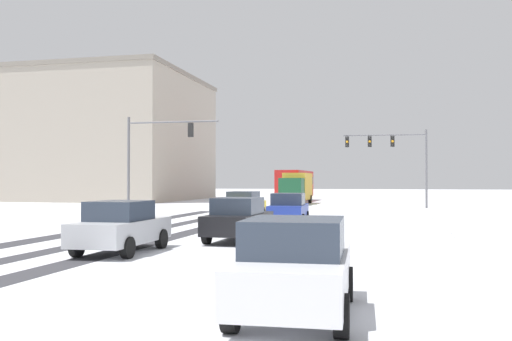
{
  "coord_description": "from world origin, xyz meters",
  "views": [
    {
      "loc": [
        6.8,
        -7.34,
        2.24
      ],
      "look_at": [
        0.0,
        21.77,
        2.8
      ],
      "focal_mm": 39.5,
      "sensor_mm": 36.0,
      "label": 1
    }
  ],
  "objects_px": {
    "traffic_signal_far_right": "(392,150)",
    "bus_oncoming": "(295,183)",
    "car_white_fifth": "(295,266)",
    "box_truck_delivery": "(296,187)",
    "car_yellow_cab_lead": "(244,205)",
    "office_building_far_left_block": "(111,138)",
    "car_silver_fourth": "(121,227)",
    "car_blue_second": "(288,209)",
    "car_black_third": "(239,219)",
    "traffic_signal_near_left": "(153,148)"
  },
  "relations": [
    {
      "from": "car_white_fifth",
      "to": "box_truck_delivery",
      "type": "xyz_separation_m",
      "value": [
        -7.11,
        44.78,
        0.82
      ]
    },
    {
      "from": "car_black_third",
      "to": "car_blue_second",
      "type": "bearing_deg",
      "value": 86.73
    },
    {
      "from": "car_yellow_cab_lead",
      "to": "box_truck_delivery",
      "type": "distance_m",
      "value": 21.36
    },
    {
      "from": "car_yellow_cab_lead",
      "to": "office_building_far_left_block",
      "type": "xyz_separation_m",
      "value": [
        -24.3,
        29.79,
        6.64
      ]
    },
    {
      "from": "car_yellow_cab_lead",
      "to": "traffic_signal_far_right",
      "type": "bearing_deg",
      "value": 60.42
    },
    {
      "from": "traffic_signal_near_left",
      "to": "bus_oncoming",
      "type": "bearing_deg",
      "value": 79.65
    },
    {
      "from": "traffic_signal_far_right",
      "to": "box_truck_delivery",
      "type": "xyz_separation_m",
      "value": [
        -9.02,
        5.83,
        -3.18
      ]
    },
    {
      "from": "car_blue_second",
      "to": "car_black_third",
      "type": "distance_m",
      "value": 8.19
    },
    {
      "from": "traffic_signal_near_left",
      "to": "car_white_fifth",
      "type": "xyz_separation_m",
      "value": [
        13.52,
        -25.17,
        -3.63
      ]
    },
    {
      "from": "car_black_third",
      "to": "box_truck_delivery",
      "type": "distance_m",
      "value": 33.96
    },
    {
      "from": "car_silver_fourth",
      "to": "office_building_far_left_block",
      "type": "distance_m",
      "value": 52.87
    },
    {
      "from": "traffic_signal_far_right",
      "to": "car_silver_fourth",
      "type": "height_order",
      "value": "traffic_signal_far_right"
    },
    {
      "from": "car_yellow_cab_lead",
      "to": "office_building_far_left_block",
      "type": "relative_size",
      "value": 0.19
    },
    {
      "from": "traffic_signal_near_left",
      "to": "car_silver_fourth",
      "type": "relative_size",
      "value": 1.58
    },
    {
      "from": "traffic_signal_near_left",
      "to": "car_yellow_cab_lead",
      "type": "distance_m",
      "value": 7.75
    },
    {
      "from": "box_truck_delivery",
      "to": "bus_oncoming",
      "type": "bearing_deg",
      "value": 99.78
    },
    {
      "from": "car_blue_second",
      "to": "bus_oncoming",
      "type": "xyz_separation_m",
      "value": [
        -5.04,
        33.59,
        1.18
      ]
    },
    {
      "from": "car_black_third",
      "to": "box_truck_delivery",
      "type": "xyz_separation_m",
      "value": [
        -3.2,
        33.8,
        0.82
      ]
    },
    {
      "from": "bus_oncoming",
      "to": "box_truck_delivery",
      "type": "xyz_separation_m",
      "value": [
        1.37,
        -7.97,
        -0.36
      ]
    },
    {
      "from": "traffic_signal_near_left",
      "to": "car_silver_fourth",
      "type": "bearing_deg",
      "value": -69.3
    },
    {
      "from": "car_silver_fourth",
      "to": "box_truck_delivery",
      "type": "relative_size",
      "value": 0.56
    },
    {
      "from": "office_building_far_left_block",
      "to": "car_white_fifth",
      "type": "bearing_deg",
      "value": -59.63
    },
    {
      "from": "car_yellow_cab_lead",
      "to": "car_white_fifth",
      "type": "xyz_separation_m",
      "value": [
        6.9,
        -23.43,
        0.0
      ]
    },
    {
      "from": "car_silver_fourth",
      "to": "car_yellow_cab_lead",
      "type": "bearing_deg",
      "value": 90.98
    },
    {
      "from": "traffic_signal_near_left",
      "to": "car_blue_second",
      "type": "bearing_deg",
      "value": -30.81
    },
    {
      "from": "traffic_signal_near_left",
      "to": "car_silver_fourth",
      "type": "height_order",
      "value": "traffic_signal_near_left"
    },
    {
      "from": "traffic_signal_far_right",
      "to": "car_black_third",
      "type": "xyz_separation_m",
      "value": [
        -5.82,
        -27.96,
        -4.0
      ]
    },
    {
      "from": "car_yellow_cab_lead",
      "to": "car_white_fifth",
      "type": "bearing_deg",
      "value": -73.6
    },
    {
      "from": "car_yellow_cab_lead",
      "to": "car_blue_second",
      "type": "distance_m",
      "value": 5.5
    },
    {
      "from": "traffic_signal_far_right",
      "to": "bus_oncoming",
      "type": "distance_m",
      "value": 17.51
    },
    {
      "from": "car_silver_fourth",
      "to": "car_white_fifth",
      "type": "height_order",
      "value": "same"
    },
    {
      "from": "bus_oncoming",
      "to": "office_building_far_left_block",
      "type": "height_order",
      "value": "office_building_far_left_block"
    },
    {
      "from": "traffic_signal_near_left",
      "to": "car_white_fifth",
      "type": "distance_m",
      "value": 28.8
    },
    {
      "from": "car_blue_second",
      "to": "car_black_third",
      "type": "bearing_deg",
      "value": -93.27
    },
    {
      "from": "bus_oncoming",
      "to": "office_building_far_left_block",
      "type": "bearing_deg",
      "value": 178.81
    },
    {
      "from": "car_blue_second",
      "to": "car_black_third",
      "type": "relative_size",
      "value": 1.01
    },
    {
      "from": "box_truck_delivery",
      "to": "traffic_signal_near_left",
      "type": "bearing_deg",
      "value": -108.11
    },
    {
      "from": "car_black_third",
      "to": "car_silver_fourth",
      "type": "bearing_deg",
      "value": -123.41
    },
    {
      "from": "car_blue_second",
      "to": "car_silver_fourth",
      "type": "xyz_separation_m",
      "value": [
        -3.17,
        -12.28,
        0.0
      ]
    },
    {
      "from": "traffic_signal_far_right",
      "to": "car_yellow_cab_lead",
      "type": "xyz_separation_m",
      "value": [
        -8.8,
        -15.51,
        -4.0
      ]
    },
    {
      "from": "car_silver_fourth",
      "to": "bus_oncoming",
      "type": "xyz_separation_m",
      "value": [
        -1.87,
        45.87,
        1.18
      ]
    },
    {
      "from": "car_blue_second",
      "to": "box_truck_delivery",
      "type": "relative_size",
      "value": 0.56
    },
    {
      "from": "car_blue_second",
      "to": "office_building_far_left_block",
      "type": "distance_m",
      "value": 44.43
    },
    {
      "from": "car_black_third",
      "to": "car_silver_fourth",
      "type": "relative_size",
      "value": 1.01
    },
    {
      "from": "traffic_signal_far_right",
      "to": "traffic_signal_near_left",
      "type": "xyz_separation_m",
      "value": [
        -15.43,
        -13.77,
        -0.38
      ]
    },
    {
      "from": "car_blue_second",
      "to": "car_silver_fourth",
      "type": "distance_m",
      "value": 12.68
    },
    {
      "from": "traffic_signal_far_right",
      "to": "office_building_far_left_block",
      "type": "xyz_separation_m",
      "value": [
        -33.1,
        14.28,
        2.64
      ]
    },
    {
      "from": "car_white_fifth",
      "to": "box_truck_delivery",
      "type": "bearing_deg",
      "value": 99.02
    },
    {
      "from": "traffic_signal_far_right",
      "to": "car_silver_fourth",
      "type": "relative_size",
      "value": 1.67
    },
    {
      "from": "car_yellow_cab_lead",
      "to": "car_silver_fourth",
      "type": "distance_m",
      "value": 16.55
    }
  ]
}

